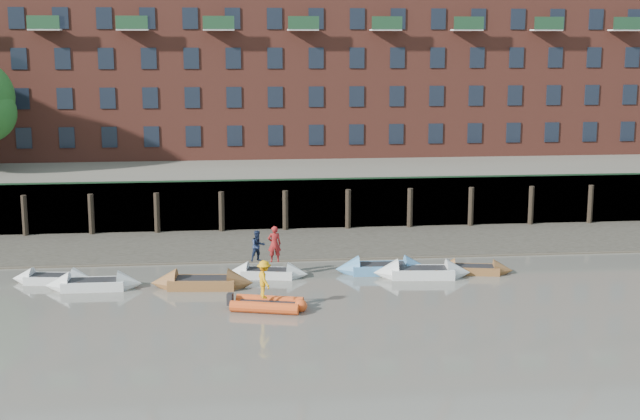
{
  "coord_description": "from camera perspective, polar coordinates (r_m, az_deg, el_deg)",
  "views": [
    {
      "loc": [
        -5.64,
        -33.29,
        11.97
      ],
      "look_at": [
        -0.83,
        12.0,
        3.2
      ],
      "focal_mm": 50.0,
      "sensor_mm": 36.0,
      "label": 1
    }
  ],
  "objects": [
    {
      "name": "ground",
      "position": [
        35.82,
        3.39,
        -8.64
      ],
      "size": [
        220.0,
        220.0,
        0.0
      ],
      "primitive_type": "plane",
      "color": "#666258",
      "rests_on": "ground"
    },
    {
      "name": "mud_band",
      "position": [
        49.68,
        0.64,
        -3.04
      ],
      "size": [
        110.0,
        1.6,
        0.1
      ],
      "primitive_type": "cube",
      "color": "#4C4336",
      "rests_on": "ground"
    },
    {
      "name": "rib_tender",
      "position": [
        40.24,
        -3.21,
        -6.05
      ],
      "size": [
        3.48,
        2.37,
        0.59
      ],
      "rotation": [
        0.0,
        0.0,
        -0.28
      ],
      "color": "#E24C1A",
      "rests_on": "ground"
    },
    {
      "name": "person_rib_crew",
      "position": [
        39.96,
        -3.59,
        -4.45
      ],
      "size": [
        0.89,
        1.23,
        1.72
      ],
      "primitive_type": "imported",
      "rotation": [
        0.0,
        0.0,
        1.82
      ],
      "color": "orange",
      "rests_on": "rib_tender"
    },
    {
      "name": "rowboat_2",
      "position": [
        43.99,
        -7.55,
        -4.64
      ],
      "size": [
        5.13,
        1.93,
        1.45
      ],
      "rotation": [
        0.0,
        0.0,
        -0.1
      ],
      "color": "brown",
      "rests_on": "ground"
    },
    {
      "name": "rowboat_1",
      "position": [
        44.78,
        -14.27,
        -4.63
      ],
      "size": [
        4.64,
        1.38,
        1.34
      ],
      "rotation": [
        0.0,
        0.0,
        -0.01
      ],
      "color": "silver",
      "rests_on": "ground"
    },
    {
      "name": "river_wall",
      "position": [
        56.91,
        -0.27,
        0.4
      ],
      "size": [
        110.0,
        1.23,
        3.3
      ],
      "color": "#2D2A26",
      "rests_on": "ground"
    },
    {
      "name": "foreshore",
      "position": [
        52.97,
        0.21,
        -2.16
      ],
      "size": [
        110.0,
        8.0,
        0.5
      ],
      "primitive_type": "cube",
      "color": "#3D382F",
      "rests_on": "ground"
    },
    {
      "name": "rowboat_3",
      "position": [
        45.64,
        -3.36,
        -4.05
      ],
      "size": [
        4.27,
        2.01,
        1.19
      ],
      "rotation": [
        0.0,
        0.0,
        -0.21
      ],
      "color": "silver",
      "rests_on": "ground"
    },
    {
      "name": "rowboat_4",
      "position": [
        46.43,
        3.98,
        -3.75
      ],
      "size": [
        4.9,
        1.59,
        1.41
      ],
      "rotation": [
        0.0,
        0.0,
        -0.04
      ],
      "color": "#4B84B5",
      "rests_on": "ground"
    },
    {
      "name": "apartment_terrace",
      "position": [
        70.51,
        -1.5,
        11.59
      ],
      "size": [
        80.6,
        15.56,
        20.98
      ],
      "color": "brown",
      "rests_on": "bank_terrace"
    },
    {
      "name": "rowboat_5",
      "position": [
        45.81,
        6.54,
        -3.99
      ],
      "size": [
        5.06,
        1.9,
        1.43
      ],
      "rotation": [
        0.0,
        0.0,
        -0.1
      ],
      "color": "silver",
      "rests_on": "ground"
    },
    {
      "name": "person_rower_a",
      "position": [
        45.25,
        -2.94,
        -2.19
      ],
      "size": [
        0.71,
        0.49,
        1.86
      ],
      "primitive_type": "imported",
      "rotation": [
        0.0,
        0.0,
        3.2
      ],
      "color": "maroon",
      "rests_on": "rowboat_3"
    },
    {
      "name": "rowboat_0",
      "position": [
        46.46,
        -16.73,
        -4.23
      ],
      "size": [
        4.2,
        1.74,
        1.18
      ],
      "rotation": [
        0.0,
        0.0,
        -0.14
      ],
      "color": "silver",
      "rests_on": "ground"
    },
    {
      "name": "rowboat_6",
      "position": [
        46.97,
        9.82,
        -3.77
      ],
      "size": [
        4.13,
        1.94,
        1.15
      ],
      "rotation": [
        0.0,
        0.0,
        -0.2
      ],
      "color": "brown",
      "rests_on": "ground"
    },
    {
      "name": "person_rower_b",
      "position": [
        45.42,
        -4.0,
        -2.32
      ],
      "size": [
        0.95,
        0.85,
        1.61
      ],
      "primitive_type": "imported",
      "rotation": [
        0.0,
        0.0,
        0.37
      ],
      "color": "#19233F",
      "rests_on": "rowboat_3"
    },
    {
      "name": "bank_terrace",
      "position": [
        70.29,
        -1.39,
        2.41
      ],
      "size": [
        110.0,
        28.0,
        3.2
      ],
      "primitive_type": "cube",
      "color": "#5E594D",
      "rests_on": "ground"
    }
  ]
}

